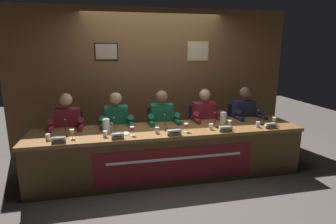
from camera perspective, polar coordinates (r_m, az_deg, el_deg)
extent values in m
plane|color=#4C4742|center=(4.33, 0.00, -12.76)|extent=(12.00, 12.00, 0.00)
cube|color=brown|center=(5.18, -3.03, 6.57)|extent=(5.18, 0.12, 2.60)
cube|color=black|center=(5.02, -12.72, 12.17)|extent=(0.40, 0.02, 0.30)
cube|color=gray|center=(5.00, -12.72, 12.17)|extent=(0.36, 0.01, 0.26)
cube|color=tan|center=(5.29, 6.26, 12.44)|extent=(0.41, 0.02, 0.36)
cube|color=tan|center=(5.28, 6.30, 12.44)|extent=(0.37, 0.01, 0.32)
cube|color=brown|center=(4.07, 0.00, -3.77)|extent=(3.98, 0.84, 0.05)
cube|color=#4C341B|center=(3.83, 1.30, -10.72)|extent=(3.92, 0.04, 0.68)
cube|color=#4C341B|center=(4.26, -26.82, -9.72)|extent=(0.08, 0.76, 0.68)
cube|color=#4C341B|center=(4.96, 22.59, -6.14)|extent=(0.08, 0.76, 0.68)
cube|color=maroon|center=(3.82, 1.74, -10.81)|extent=(2.21, 0.01, 0.48)
cube|color=white|center=(3.78, 1.76, -9.68)|extent=(1.88, 0.00, 0.04)
cylinder|color=black|center=(4.76, -19.33, -10.91)|extent=(0.44, 0.44, 0.02)
cylinder|color=black|center=(4.68, -19.54, -8.44)|extent=(0.05, 0.05, 0.42)
cube|color=#232328|center=(4.60, -19.75, -5.85)|extent=(0.44, 0.44, 0.03)
cube|color=#232328|center=(4.73, -19.68, -2.38)|extent=(0.40, 0.05, 0.44)
cylinder|color=black|center=(4.37, -21.40, -10.10)|extent=(0.10, 0.10, 0.47)
cylinder|color=black|center=(4.34, -18.76, -10.04)|extent=(0.10, 0.10, 0.47)
cylinder|color=black|center=(4.41, -21.42, -5.93)|extent=(0.13, 0.34, 0.13)
cylinder|color=black|center=(4.38, -18.83, -5.84)|extent=(0.13, 0.34, 0.13)
cube|color=maroon|center=(4.49, -20.09, -2.29)|extent=(0.36, 0.20, 0.48)
sphere|color=tan|center=(4.39, -20.51, 2.37)|extent=(0.19, 0.19, 0.19)
sphere|color=gray|center=(4.40, -20.50, 2.60)|extent=(0.17, 0.17, 0.17)
cylinder|color=maroon|center=(4.42, -22.97, -2.49)|extent=(0.09, 0.30, 0.25)
cylinder|color=maroon|center=(4.36, -17.55, -2.25)|extent=(0.09, 0.30, 0.25)
cylinder|color=maroon|center=(4.28, -23.33, -3.28)|extent=(0.07, 0.24, 0.07)
cylinder|color=maroon|center=(4.21, -17.71, -3.05)|extent=(0.07, 0.24, 0.07)
cube|color=white|center=(3.70, -21.88, -5.47)|extent=(0.17, 0.03, 0.08)
cube|color=white|center=(3.73, -21.80, -5.31)|extent=(0.17, 0.03, 0.08)
cube|color=black|center=(3.69, -21.89, -5.49)|extent=(0.12, 0.01, 0.01)
cylinder|color=white|center=(3.84, -19.26, -5.19)|extent=(0.06, 0.06, 0.00)
cylinder|color=white|center=(3.83, -19.30, -4.77)|extent=(0.01, 0.01, 0.05)
cone|color=white|center=(3.81, -19.36, -3.91)|extent=(0.06, 0.06, 0.06)
cylinder|color=orange|center=(3.81, -19.36, -4.00)|extent=(0.04, 0.04, 0.04)
cylinder|color=silver|center=(3.87, -23.75, -4.80)|extent=(0.06, 0.06, 0.08)
cylinder|color=silver|center=(3.87, -23.73, -5.04)|extent=(0.05, 0.05, 0.05)
cylinder|color=black|center=(3.94, -20.68, -4.72)|extent=(0.06, 0.06, 0.02)
cylinder|color=black|center=(3.97, -20.67, -3.07)|extent=(0.01, 0.13, 0.18)
sphere|color=#2D2D2D|center=(4.01, -20.65, -1.58)|extent=(0.03, 0.03, 0.03)
cylinder|color=black|center=(4.72, -10.30, -10.57)|extent=(0.44, 0.44, 0.02)
cylinder|color=black|center=(4.63, -10.41, -8.07)|extent=(0.05, 0.05, 0.42)
cube|color=#232328|center=(4.56, -10.53, -5.46)|extent=(0.44, 0.44, 0.03)
cube|color=#232328|center=(4.68, -10.73, -1.96)|extent=(0.40, 0.05, 0.44)
cylinder|color=black|center=(4.31, -11.58, -9.76)|extent=(0.10, 0.10, 0.47)
cylinder|color=black|center=(4.31, -8.89, -9.62)|extent=(0.10, 0.10, 0.47)
cylinder|color=black|center=(4.35, -11.79, -5.54)|extent=(0.13, 0.34, 0.13)
cylinder|color=black|center=(4.35, -9.14, -5.40)|extent=(0.13, 0.34, 0.13)
cube|color=#196047|center=(4.44, -10.67, -1.85)|extent=(0.36, 0.20, 0.48)
sphere|color=tan|center=(4.34, -10.87, 2.87)|extent=(0.19, 0.19, 0.19)
sphere|color=#331E0F|center=(4.36, -10.89, 3.10)|extent=(0.17, 0.17, 0.17)
cylinder|color=#196047|center=(4.34, -13.41, -2.06)|extent=(0.09, 0.30, 0.25)
cylinder|color=#196047|center=(4.35, -7.88, -1.79)|extent=(0.09, 0.30, 0.25)
cylinder|color=#196047|center=(4.19, -13.43, -2.86)|extent=(0.07, 0.24, 0.07)
cylinder|color=#196047|center=(4.20, -7.69, -2.57)|extent=(0.07, 0.24, 0.07)
cube|color=white|center=(3.64, -10.43, -5.00)|extent=(0.16, 0.03, 0.08)
cube|color=white|center=(3.67, -10.45, -4.83)|extent=(0.16, 0.03, 0.08)
cube|color=black|center=(3.64, -10.42, -5.01)|extent=(0.11, 0.01, 0.01)
cylinder|color=white|center=(3.78, -7.42, -4.81)|extent=(0.06, 0.06, 0.00)
cylinder|color=white|center=(3.77, -7.44, -4.38)|extent=(0.01, 0.01, 0.05)
cone|color=white|center=(3.75, -7.46, -3.51)|extent=(0.06, 0.06, 0.06)
cylinder|color=#B21E2D|center=(3.76, -7.46, -3.60)|extent=(0.04, 0.04, 0.04)
cylinder|color=silver|center=(3.76, -12.95, -4.50)|extent=(0.06, 0.06, 0.08)
cylinder|color=silver|center=(3.76, -12.94, -4.75)|extent=(0.05, 0.05, 0.05)
cylinder|color=black|center=(3.86, -10.97, -4.43)|extent=(0.06, 0.06, 0.02)
cylinder|color=black|center=(3.89, -11.06, -2.75)|extent=(0.01, 0.13, 0.18)
sphere|color=#2D2D2D|center=(3.93, -11.14, -1.24)|extent=(0.03, 0.03, 0.03)
cylinder|color=black|center=(4.79, -1.35, -9.97)|extent=(0.44, 0.44, 0.02)
cylinder|color=black|center=(4.71, -1.36, -7.51)|extent=(0.05, 0.05, 0.42)
cube|color=#232328|center=(4.63, -1.38, -4.93)|extent=(0.44, 0.44, 0.03)
cube|color=#232328|center=(4.76, -1.85, -1.50)|extent=(0.40, 0.05, 0.44)
cylinder|color=black|center=(4.37, -1.78, -9.15)|extent=(0.10, 0.10, 0.47)
cylinder|color=black|center=(4.41, 0.81, -8.94)|extent=(0.10, 0.10, 0.47)
cylinder|color=black|center=(4.41, -2.17, -5.00)|extent=(0.13, 0.34, 0.13)
cylinder|color=black|center=(4.45, 0.38, -4.83)|extent=(0.13, 0.34, 0.13)
cube|color=#196047|center=(4.52, -1.33, -1.36)|extent=(0.36, 0.20, 0.48)
sphere|color=#8E664C|center=(4.42, -1.30, 3.28)|extent=(0.19, 0.19, 0.19)
sphere|color=#593819|center=(4.43, -1.34, 3.51)|extent=(0.17, 0.17, 0.17)
cylinder|color=#196047|center=(4.38, -3.77, -1.57)|extent=(0.09, 0.30, 0.25)
cylinder|color=#196047|center=(4.46, 1.57, -1.28)|extent=(0.09, 0.30, 0.25)
cylinder|color=#196047|center=(4.24, -3.44, -2.35)|extent=(0.07, 0.24, 0.07)
cylinder|color=#196047|center=(4.32, 2.07, -2.03)|extent=(0.07, 0.24, 0.07)
cube|color=white|center=(3.73, 1.37, -4.33)|extent=(0.20, 0.03, 0.08)
cube|color=white|center=(3.76, 1.25, -4.18)|extent=(0.20, 0.03, 0.08)
cube|color=black|center=(3.73, 1.38, -4.34)|extent=(0.14, 0.01, 0.01)
cylinder|color=white|center=(3.91, 3.77, -4.09)|extent=(0.06, 0.06, 0.00)
cylinder|color=white|center=(3.91, 3.78, -3.68)|extent=(0.01, 0.01, 0.05)
cone|color=white|center=(3.89, 3.79, -2.83)|extent=(0.06, 0.06, 0.06)
cylinder|color=#B21E2D|center=(3.89, 3.79, -2.92)|extent=(0.04, 0.04, 0.04)
cylinder|color=silver|center=(3.83, -2.31, -3.81)|extent=(0.06, 0.06, 0.08)
cylinder|color=silver|center=(3.84, -2.30, -4.05)|extent=(0.05, 0.05, 0.05)
cylinder|color=black|center=(3.95, -0.30, -3.77)|extent=(0.06, 0.06, 0.02)
cylinder|color=black|center=(3.98, -0.49, -2.14)|extent=(0.01, 0.13, 0.18)
sphere|color=#2D2D2D|center=(4.02, -0.68, -0.67)|extent=(0.03, 0.03, 0.03)
cylinder|color=black|center=(4.97, 7.11, -9.19)|extent=(0.44, 0.44, 0.02)
cylinder|color=black|center=(4.89, 7.18, -6.80)|extent=(0.05, 0.05, 0.42)
cube|color=#232328|center=(4.82, 7.26, -4.31)|extent=(0.44, 0.44, 0.03)
cube|color=#232328|center=(4.94, 6.56, -1.03)|extent=(0.40, 0.05, 0.44)
cylinder|color=black|center=(4.55, 7.45, -8.33)|extent=(0.10, 0.10, 0.47)
cylinder|color=black|center=(4.62, 9.82, -8.08)|extent=(0.10, 0.10, 0.47)
cylinder|color=black|center=(4.59, 6.93, -4.35)|extent=(0.13, 0.34, 0.13)
cylinder|color=black|center=(4.66, 9.26, -4.17)|extent=(0.13, 0.34, 0.13)
cube|color=maroon|center=(4.71, 7.48, -0.87)|extent=(0.36, 0.20, 0.48)
sphere|color=tan|center=(4.62, 7.70, 3.59)|extent=(0.19, 0.19, 0.19)
sphere|color=#593819|center=(4.63, 7.65, 3.80)|extent=(0.17, 0.17, 0.17)
cylinder|color=maroon|center=(4.55, 5.42, -1.07)|extent=(0.09, 0.30, 0.25)
cylinder|color=maroon|center=(4.69, 10.32, -0.79)|extent=(0.09, 0.30, 0.25)
cylinder|color=maroon|center=(4.41, 6.05, -1.79)|extent=(0.07, 0.24, 0.07)
cylinder|color=maroon|center=(4.55, 11.07, -1.48)|extent=(0.07, 0.24, 0.07)
cube|color=white|center=(3.98, 12.01, -3.50)|extent=(0.19, 0.03, 0.08)
cube|color=white|center=(4.01, 11.81, -3.36)|extent=(0.19, 0.03, 0.08)
cube|color=black|center=(3.98, 12.02, -3.51)|extent=(0.14, 0.01, 0.01)
cylinder|color=white|center=(4.16, 12.63, -3.34)|extent=(0.06, 0.06, 0.00)
cylinder|color=white|center=(4.15, 12.65, -2.95)|extent=(0.01, 0.01, 0.05)
cone|color=white|center=(4.14, 12.69, -2.15)|extent=(0.06, 0.06, 0.06)
cylinder|color=yellow|center=(4.14, 12.69, -2.24)|extent=(0.04, 0.04, 0.04)
cylinder|color=silver|center=(4.05, 8.95, -3.03)|extent=(0.06, 0.06, 0.08)
cylinder|color=silver|center=(4.06, 8.94, -3.26)|extent=(0.05, 0.05, 0.05)
cylinder|color=black|center=(4.16, 10.27, -3.13)|extent=(0.06, 0.06, 0.02)
cylinder|color=black|center=(4.19, 10.00, -1.58)|extent=(0.01, 0.13, 0.18)
sphere|color=#2D2D2D|center=(4.22, 9.72, -0.18)|extent=(0.03, 0.03, 0.03)
cylinder|color=black|center=(5.25, 14.78, -8.30)|extent=(0.44, 0.44, 0.02)
cylinder|color=black|center=(5.17, 14.92, -6.03)|extent=(0.05, 0.05, 0.42)
cube|color=#232328|center=(5.11, 15.07, -3.67)|extent=(0.44, 0.44, 0.03)
cube|color=#232328|center=(5.22, 14.23, -0.59)|extent=(0.40, 0.05, 0.44)
cylinder|color=black|center=(4.84, 15.75, -7.40)|extent=(0.10, 0.10, 0.47)
cylinder|color=black|center=(4.93, 17.82, -7.15)|extent=(0.10, 0.10, 0.47)
cylinder|color=black|center=(4.87, 15.14, -3.68)|extent=(0.13, 0.34, 0.13)
cylinder|color=black|center=(4.97, 17.19, -3.49)|extent=(0.13, 0.34, 0.13)
cube|color=#1E2338|center=(5.00, 15.43, -0.41)|extent=(0.36, 0.20, 0.48)
sphere|color=brown|center=(4.91, 15.81, 3.79)|extent=(0.19, 0.19, 0.19)
sphere|color=gray|center=(4.93, 15.73, 3.99)|extent=(0.17, 0.17, 0.17)
cylinder|color=#1E2338|center=(4.82, 13.78, -0.58)|extent=(0.09, 0.30, 0.25)
cylinder|color=#1E2338|center=(5.02, 18.10, -0.33)|extent=(0.09, 0.30, 0.25)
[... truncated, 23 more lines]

